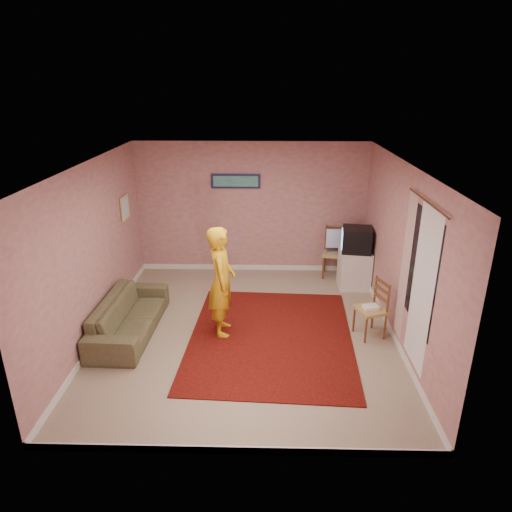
{
  "coord_description": "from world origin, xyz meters",
  "views": [
    {
      "loc": [
        0.3,
        -6.19,
        3.67
      ],
      "look_at": [
        0.14,
        0.6,
        1.04
      ],
      "focal_mm": 32.0,
      "sensor_mm": 36.0,
      "label": 1
    }
  ],
  "objects_px": {
    "crt_tv": "(356,240)",
    "chair_a": "(335,248)",
    "sofa": "(129,316)",
    "chair_b": "(371,303)",
    "tv_cabinet": "(354,269)",
    "person": "(222,281)"
  },
  "relations": [
    {
      "from": "chair_b",
      "to": "crt_tv",
      "type": "bearing_deg",
      "value": 158.32
    },
    {
      "from": "crt_tv",
      "to": "chair_b",
      "type": "xyz_separation_m",
      "value": [
        -0.07,
        -1.77,
        -0.39
      ]
    },
    {
      "from": "crt_tv",
      "to": "tv_cabinet",
      "type": "bearing_deg",
      "value": 0.0
    },
    {
      "from": "crt_tv",
      "to": "sofa",
      "type": "bearing_deg",
      "value": -147.0
    },
    {
      "from": "person",
      "to": "chair_a",
      "type": "bearing_deg",
      "value": -46.0
    },
    {
      "from": "chair_b",
      "to": "sofa",
      "type": "bearing_deg",
      "value": -109.65
    },
    {
      "from": "tv_cabinet",
      "to": "chair_b",
      "type": "distance_m",
      "value": 1.78
    },
    {
      "from": "chair_b",
      "to": "person",
      "type": "distance_m",
      "value": 2.27
    },
    {
      "from": "crt_tv",
      "to": "chair_a",
      "type": "relative_size",
      "value": 1.09
    },
    {
      "from": "tv_cabinet",
      "to": "crt_tv",
      "type": "bearing_deg",
      "value": 172.16
    },
    {
      "from": "chair_b",
      "to": "person",
      "type": "xyz_separation_m",
      "value": [
        -2.24,
        0.05,
        0.31
      ]
    },
    {
      "from": "person",
      "to": "crt_tv",
      "type": "bearing_deg",
      "value": -57.15
    },
    {
      "from": "tv_cabinet",
      "to": "person",
      "type": "relative_size",
      "value": 0.42
    },
    {
      "from": "chair_a",
      "to": "sofa",
      "type": "xyz_separation_m",
      "value": [
        -3.44,
        -2.25,
        -0.32
      ]
    },
    {
      "from": "chair_a",
      "to": "person",
      "type": "xyz_separation_m",
      "value": [
        -2.0,
        -2.2,
        0.25
      ]
    },
    {
      "from": "sofa",
      "to": "tv_cabinet",
      "type": "bearing_deg",
      "value": -63.0
    },
    {
      "from": "sofa",
      "to": "person",
      "type": "bearing_deg",
      "value": -86.21
    },
    {
      "from": "crt_tv",
      "to": "chair_b",
      "type": "height_order",
      "value": "crt_tv"
    },
    {
      "from": "tv_cabinet",
      "to": "sofa",
      "type": "height_order",
      "value": "tv_cabinet"
    },
    {
      "from": "chair_b",
      "to": "chair_a",
      "type": "bearing_deg",
      "value": 166.54
    },
    {
      "from": "tv_cabinet",
      "to": "sofa",
      "type": "bearing_deg",
      "value": -154.87
    },
    {
      "from": "tv_cabinet",
      "to": "crt_tv",
      "type": "relative_size",
      "value": 1.23
    }
  ]
}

